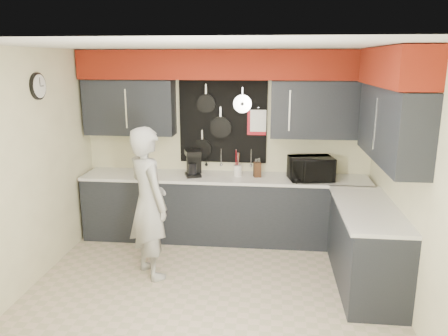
# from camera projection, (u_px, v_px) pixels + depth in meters

# --- Properties ---
(ground) EXTENTS (4.00, 4.00, 0.00)m
(ground) POSITION_uv_depth(u_px,v_px,m) (210.00, 291.00, 4.79)
(ground) COLOR #C3AD98
(ground) RESTS_ON ground
(back_wall_assembly) EXTENTS (4.00, 0.36, 2.60)m
(back_wall_assembly) POSITION_uv_depth(u_px,v_px,m) (226.00, 95.00, 5.85)
(back_wall_assembly) COLOR #F2ECBB
(back_wall_assembly) RESTS_ON ground
(right_wall_assembly) EXTENTS (0.36, 3.50, 2.60)m
(right_wall_assembly) POSITION_uv_depth(u_px,v_px,m) (395.00, 113.00, 4.38)
(right_wall_assembly) COLOR #F2ECBB
(right_wall_assembly) RESTS_ON ground
(left_wall_assembly) EXTENTS (0.05, 3.50, 2.60)m
(left_wall_assembly) POSITION_uv_depth(u_px,v_px,m) (26.00, 168.00, 4.69)
(left_wall_assembly) COLOR #F2ECBB
(left_wall_assembly) RESTS_ON ground
(base_cabinets) EXTENTS (3.95, 2.20, 0.92)m
(base_cabinets) POSITION_uv_depth(u_px,v_px,m) (259.00, 217.00, 5.72)
(base_cabinets) COLOR black
(base_cabinets) RESTS_ON ground
(microwave) EXTENTS (0.62, 0.48, 0.31)m
(microwave) POSITION_uv_depth(u_px,v_px,m) (311.00, 169.00, 5.73)
(microwave) COLOR black
(microwave) RESTS_ON base_cabinets
(knife_block) EXTENTS (0.11, 0.11, 0.20)m
(knife_block) POSITION_uv_depth(u_px,v_px,m) (257.00, 170.00, 5.90)
(knife_block) COLOR #381F12
(knife_block) RESTS_ON base_cabinets
(utensil_crock) EXTENTS (0.11, 0.11, 0.15)m
(utensil_crock) POSITION_uv_depth(u_px,v_px,m) (238.00, 171.00, 5.95)
(utensil_crock) COLOR silver
(utensil_crock) RESTS_ON base_cabinets
(coffee_maker) EXTENTS (0.27, 0.30, 0.36)m
(coffee_maker) POSITION_uv_depth(u_px,v_px,m) (193.00, 162.00, 5.94)
(coffee_maker) COLOR black
(coffee_maker) RESTS_ON base_cabinets
(person) EXTENTS (0.74, 0.76, 1.76)m
(person) POSITION_uv_depth(u_px,v_px,m) (149.00, 203.00, 4.96)
(person) COLOR #A8A9A6
(person) RESTS_ON ground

